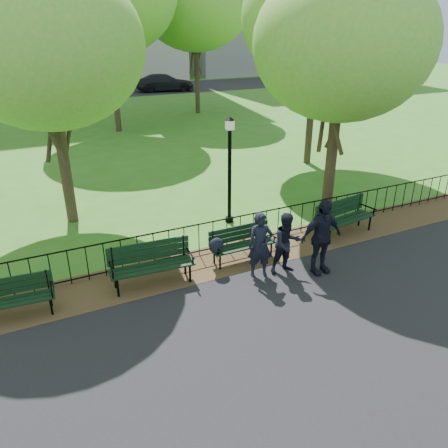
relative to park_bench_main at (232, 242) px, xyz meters
name	(u,v)px	position (x,y,z in m)	size (l,w,h in m)	color
ground	(287,279)	(0.83, -1.28, -0.58)	(120.00, 120.00, 0.00)	#36671B
asphalt_path	(398,372)	(0.83, -4.68, -0.58)	(60.00, 9.20, 0.01)	black
dirt_strip	(256,252)	(0.83, 0.22, -0.57)	(60.00, 1.60, 0.01)	#3D2E19
far_street	(67,94)	(0.83, 33.72, -0.58)	(70.00, 9.00, 0.01)	black
iron_fence	(247,228)	(0.83, 0.72, -0.09)	(24.06, 0.06, 1.00)	black
park_bench_main	(232,242)	(0.00, 0.00, 0.00)	(1.82, 0.53, 0.95)	black
park_bench_left_a	(151,260)	(-2.08, -0.04, 0.03)	(1.94, 0.73, 1.08)	black
park_bench_left_b	(11,294)	(-4.99, -0.01, -0.06)	(1.65, 0.63, 0.92)	black
park_bench_right_a	(343,214)	(3.60, 0.11, 0.04)	(1.97, 0.84, 1.09)	black
lamppost	(230,167)	(1.11, 2.31, 1.14)	(0.29, 0.29, 3.17)	black
tree_near_w	(46,46)	(-3.16, 4.48, 4.39)	(5.14, 5.14, 7.17)	#2D2116
tree_near_e	(343,44)	(4.52, 1.94, 4.41)	(5.16, 5.16, 7.20)	#2D2116
tree_mid_e	(318,18)	(7.03, 6.47, 5.17)	(5.95, 5.95, 8.29)	#2D2116
tree_far_e	(195,1)	(7.52, 19.77, 6.33)	(7.15, 7.15, 9.96)	#2D2116
person_left	(260,245)	(0.32, -0.84, 0.22)	(0.58, 0.38, 1.59)	black
person_mid	(287,243)	(0.97, -0.98, 0.19)	(0.74, 0.38, 1.52)	black
person_right	(321,237)	(1.67, -1.33, 0.36)	(1.09, 0.45, 1.86)	black
sedan_silver	(96,85)	(3.10, 32.12, 0.17)	(1.56, 4.48, 1.48)	#9A9DA2
sedan_dark	(165,83)	(9.16, 31.30, 0.19)	(2.14, 5.27, 1.53)	black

